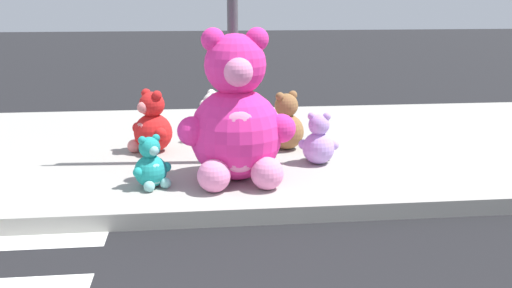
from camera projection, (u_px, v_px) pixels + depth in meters
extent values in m
cube|color=#9E9B93|center=(145.00, 152.00, 6.79)|extent=(28.00, 4.40, 0.15)
cylinder|color=#4C4C51|center=(233.00, 7.00, 5.70)|extent=(0.11, 0.11, 3.20)
sphere|color=#F22D93|center=(236.00, 134.00, 5.47)|extent=(0.88, 0.88, 0.88)
ellipsoid|color=pink|center=(240.00, 142.00, 5.16)|extent=(0.49, 0.21, 0.57)
sphere|color=#F22D93|center=(235.00, 65.00, 5.30)|extent=(0.58, 0.58, 0.58)
sphere|color=pink|center=(238.00, 72.00, 5.07)|extent=(0.26, 0.26, 0.26)
sphere|color=#F22D93|center=(257.00, 39.00, 5.27)|extent=(0.22, 0.22, 0.22)
sphere|color=#F22D93|center=(281.00, 128.00, 5.40)|extent=(0.27, 0.27, 0.27)
sphere|color=pink|center=(267.00, 173.00, 5.21)|extent=(0.30, 0.30, 0.30)
sphere|color=#F22D93|center=(213.00, 40.00, 5.21)|extent=(0.22, 0.22, 0.22)
sphere|color=#F22D93|center=(192.00, 131.00, 5.29)|extent=(0.27, 0.27, 0.27)
sphere|color=pink|center=(214.00, 176.00, 5.15)|extent=(0.30, 0.30, 0.30)
sphere|color=red|center=(153.00, 133.00, 6.47)|extent=(0.43, 0.43, 0.43)
ellipsoid|color=#DB7B7B|center=(142.00, 135.00, 6.37)|extent=(0.23, 0.24, 0.28)
sphere|color=red|center=(152.00, 104.00, 6.39)|extent=(0.28, 0.28, 0.28)
sphere|color=#DB7B7B|center=(143.00, 107.00, 6.31)|extent=(0.13, 0.13, 0.13)
sphere|color=red|center=(157.00, 95.00, 6.30)|extent=(0.11, 0.11, 0.11)
sphere|color=red|center=(160.00, 134.00, 6.29)|extent=(0.14, 0.14, 0.14)
sphere|color=#DB7B7B|center=(147.00, 150.00, 6.30)|extent=(0.15, 0.15, 0.15)
sphere|color=red|center=(146.00, 93.00, 6.43)|extent=(0.11, 0.11, 0.11)
sphere|color=red|center=(138.00, 128.00, 6.56)|extent=(0.14, 0.14, 0.14)
sphere|color=#DB7B7B|center=(134.00, 146.00, 6.46)|extent=(0.15, 0.15, 0.15)
sphere|color=teal|center=(151.00, 171.00, 5.29)|extent=(0.30, 0.30, 0.30)
ellipsoid|color=#7BBFBC|center=(156.00, 174.00, 5.20)|extent=(0.18, 0.14, 0.19)
sphere|color=teal|center=(150.00, 148.00, 5.23)|extent=(0.20, 0.20, 0.20)
sphere|color=#7BBFBC|center=(154.00, 151.00, 5.17)|extent=(0.09, 0.09, 0.09)
sphere|color=teal|center=(156.00, 138.00, 5.25)|extent=(0.07, 0.07, 0.07)
sphere|color=teal|center=(166.00, 167.00, 5.34)|extent=(0.09, 0.09, 0.09)
sphere|color=#7BBFBC|center=(166.00, 183.00, 5.26)|extent=(0.10, 0.10, 0.10)
sphere|color=teal|center=(142.00, 140.00, 5.17)|extent=(0.07, 0.07, 0.07)
sphere|color=teal|center=(138.00, 172.00, 5.17)|extent=(0.09, 0.09, 0.09)
sphere|color=#7BBFBC|center=(149.00, 187.00, 5.17)|extent=(0.10, 0.10, 0.10)
sphere|color=olive|center=(286.00, 132.00, 6.58)|extent=(0.41, 0.41, 0.41)
ellipsoid|color=tan|center=(278.00, 129.00, 6.69)|extent=(0.24, 0.19, 0.27)
sphere|color=olive|center=(286.00, 105.00, 6.50)|extent=(0.27, 0.27, 0.27)
sphere|color=tan|center=(280.00, 105.00, 6.59)|extent=(0.12, 0.12, 0.12)
sphere|color=olive|center=(280.00, 97.00, 6.42)|extent=(0.10, 0.10, 0.10)
sphere|color=olive|center=(270.00, 131.00, 6.49)|extent=(0.13, 0.13, 0.13)
sphere|color=tan|center=(269.00, 141.00, 6.68)|extent=(0.14, 0.14, 0.14)
sphere|color=olive|center=(293.00, 95.00, 6.53)|extent=(0.10, 0.10, 0.10)
sphere|color=olive|center=(296.00, 126.00, 6.72)|extent=(0.13, 0.13, 0.13)
sphere|color=tan|center=(284.00, 139.00, 6.81)|extent=(0.14, 0.14, 0.14)
sphere|color=white|center=(214.00, 126.00, 6.92)|extent=(0.38, 0.38, 0.38)
ellipsoid|color=white|center=(202.00, 127.00, 6.88)|extent=(0.13, 0.22, 0.25)
sphere|color=white|center=(213.00, 103.00, 6.85)|extent=(0.25, 0.25, 0.25)
sphere|color=white|center=(205.00, 104.00, 6.82)|extent=(0.11, 0.11, 0.11)
sphere|color=white|center=(215.00, 95.00, 6.74)|extent=(0.10, 0.10, 0.10)
sphere|color=white|center=(213.00, 127.00, 6.73)|extent=(0.12, 0.12, 0.12)
sphere|color=white|center=(203.00, 139.00, 6.80)|extent=(0.13, 0.13, 0.13)
sphere|color=white|center=(211.00, 93.00, 6.90)|extent=(0.10, 0.10, 0.10)
sphere|color=white|center=(206.00, 121.00, 7.06)|extent=(0.12, 0.12, 0.12)
sphere|color=white|center=(199.00, 135.00, 7.00)|extent=(0.13, 0.13, 0.13)
sphere|color=#B28CD8|center=(318.00, 148.00, 6.01)|extent=(0.34, 0.34, 0.34)
ellipsoid|color=silver|center=(318.00, 145.00, 6.13)|extent=(0.20, 0.11, 0.22)
sphere|color=#B28CD8|center=(319.00, 125.00, 5.95)|extent=(0.22, 0.22, 0.22)
sphere|color=silver|center=(319.00, 124.00, 6.04)|extent=(0.10, 0.10, 0.10)
sphere|color=#B28CD8|center=(312.00, 116.00, 5.94)|extent=(0.08, 0.08, 0.08)
sphere|color=#B28CD8|center=(303.00, 144.00, 6.06)|extent=(0.10, 0.10, 0.10)
sphere|color=silver|center=(310.00, 154.00, 6.19)|extent=(0.12, 0.12, 0.12)
sphere|color=#B28CD8|center=(327.00, 117.00, 5.92)|extent=(0.08, 0.08, 0.08)
sphere|color=#B28CD8|center=(334.00, 145.00, 6.03)|extent=(0.10, 0.10, 0.10)
sphere|color=silver|center=(327.00, 155.00, 6.17)|extent=(0.12, 0.12, 0.12)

